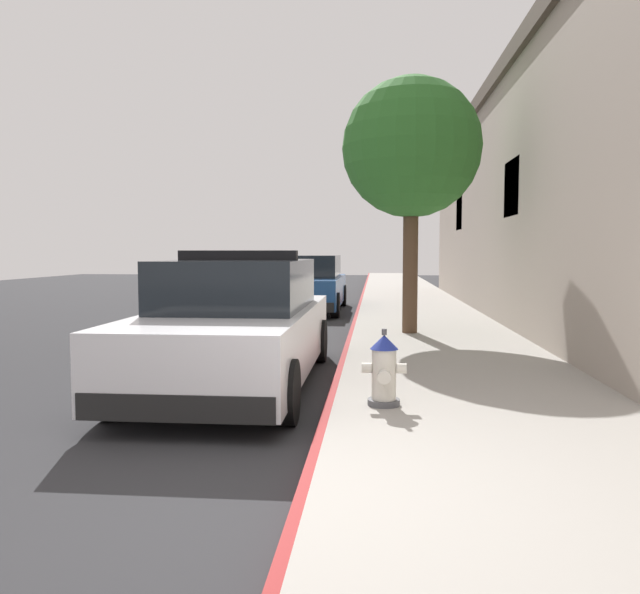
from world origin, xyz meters
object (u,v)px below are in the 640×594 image
police_cruiser (238,326)px  fire_hydrant (384,370)px  parked_car_silver_ahead (309,285)px  street_tree (412,149)px

police_cruiser → fire_hydrant: (1.80, -1.48, -0.25)m
parked_car_silver_ahead → fire_hydrant: bearing=-80.0°
police_cruiser → fire_hydrant: size_ratio=6.37×
fire_hydrant → parked_car_silver_ahead: bearing=100.0°
police_cruiser → parked_car_silver_ahead: bearing=91.0°
parked_car_silver_ahead → fire_hydrant: (1.96, -11.10, -0.24)m
fire_hydrant → street_tree: bearing=84.3°
parked_car_silver_ahead → street_tree: 6.71m
fire_hydrant → street_tree: size_ratio=0.16×
police_cruiser → street_tree: street_tree is taller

